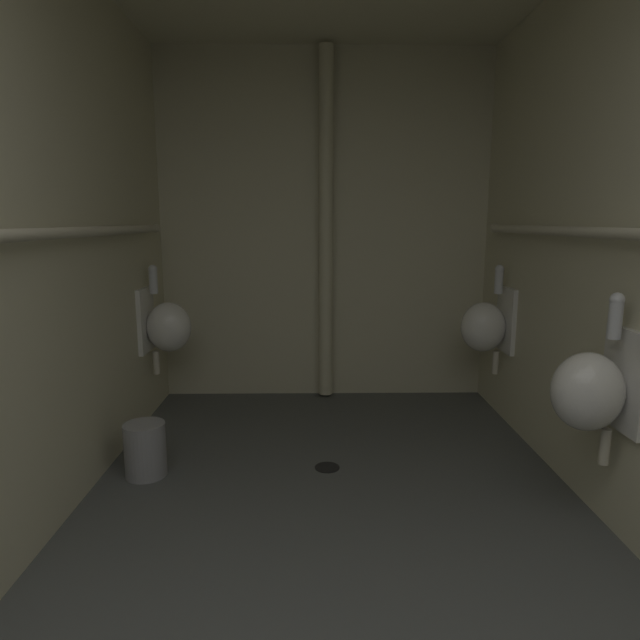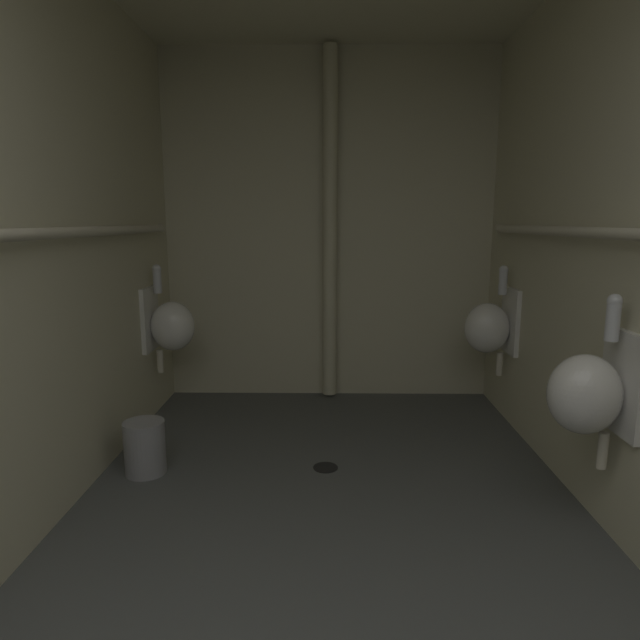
# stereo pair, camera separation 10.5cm
# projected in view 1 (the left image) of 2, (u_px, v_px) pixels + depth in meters

# --- Properties ---
(floor) EXTENTS (2.61, 4.08, 0.08)m
(floor) POSITION_uv_depth(u_px,v_px,m) (334.00, 540.00, 2.43)
(floor) COLOR #4C4F4C
(floor) RESTS_ON ground
(wall_left) EXTENTS (0.06, 4.08, 2.62)m
(wall_left) POSITION_uv_depth(u_px,v_px,m) (17.00, 236.00, 2.17)
(wall_left) COLOR beige
(wall_left) RESTS_ON ground
(wall_back) EXTENTS (2.61, 0.06, 2.62)m
(wall_back) POSITION_uv_depth(u_px,v_px,m) (324.00, 228.00, 4.17)
(wall_back) COLOR beige
(wall_back) RESTS_ON ground
(urinal_left_mid) EXTENTS (0.32, 0.30, 0.76)m
(urinal_left_mid) POSITION_uv_depth(u_px,v_px,m) (166.00, 325.00, 3.71)
(urinal_left_mid) COLOR silver
(urinal_right_mid) EXTENTS (0.32, 0.30, 0.76)m
(urinal_right_mid) POSITION_uv_depth(u_px,v_px,m) (593.00, 389.00, 2.31)
(urinal_right_mid) COLOR silver
(urinal_right_far) EXTENTS (0.32, 0.30, 0.76)m
(urinal_right_far) POSITION_uv_depth(u_px,v_px,m) (486.00, 325.00, 3.71)
(urinal_right_far) COLOR silver
(supply_pipe_left) EXTENTS (0.06, 3.35, 0.06)m
(supply_pipe_left) POSITION_uv_depth(u_px,v_px,m) (40.00, 234.00, 2.17)
(supply_pipe_left) COLOR beige
(supply_pipe_right) EXTENTS (0.06, 3.32, 0.06)m
(supply_pipe_right) POSITION_uv_depth(u_px,v_px,m) (630.00, 234.00, 2.19)
(supply_pipe_right) COLOR beige
(standpipe_back_wall) EXTENTS (0.10, 0.10, 2.57)m
(standpipe_back_wall) POSITION_uv_depth(u_px,v_px,m) (326.00, 229.00, 4.06)
(standpipe_back_wall) COLOR beige
(standpipe_back_wall) RESTS_ON ground
(floor_drain) EXTENTS (0.14, 0.14, 0.01)m
(floor_drain) POSITION_uv_depth(u_px,v_px,m) (327.00, 467.00, 3.05)
(floor_drain) COLOR black
(floor_drain) RESTS_ON ground
(waste_bin) EXTENTS (0.22, 0.22, 0.29)m
(waste_bin) POSITION_uv_depth(u_px,v_px,m) (145.00, 450.00, 2.94)
(waste_bin) COLOR gray
(waste_bin) RESTS_ON ground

